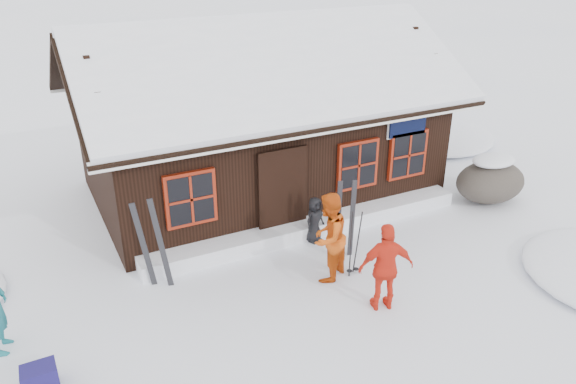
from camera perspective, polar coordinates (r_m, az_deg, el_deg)
name	(u,v)px	position (r m, az deg, el deg)	size (l,w,h in m)	color
ground	(297,307)	(10.26, 0.96, -11.60)	(120.00, 120.00, 0.00)	white
mountain_hut	(258,131)	(14.13, -3.02, 6.19)	(8.90, 6.09, 4.42)	black
snow_drift	(310,227)	(12.45, 2.27, -3.56)	(7.60, 0.60, 0.35)	white
snow_mounds	(325,240)	(12.31, 3.75, -4.89)	(20.60, 13.20, 0.48)	white
skier_orange_left	(328,237)	(10.60, 4.13, -4.62)	(0.87, 0.67, 1.78)	#CB4B0E
skier_orange_right	(386,267)	(9.94, 9.92, -7.56)	(0.98, 0.41, 1.67)	red
skier_crouched	(314,220)	(12.03, 2.71, -2.83)	(0.50, 0.33, 1.03)	black
boulder	(490,180)	(14.70, 19.87, 1.12)	(1.82, 1.37, 1.07)	#4B443C
ski_pair_mid	(152,245)	(10.64, -13.61, -5.29)	(0.63, 0.23, 1.85)	black
ski_pair_right	(345,220)	(11.37, 5.82, -2.89)	(0.41, 0.14, 1.75)	black
ski_poles	(354,244)	(10.89, 6.74, -5.30)	(0.25, 0.12, 1.40)	black
backpack_blue	(41,384)	(9.28, -23.79, -17.41)	(0.49, 0.65, 0.35)	#181352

